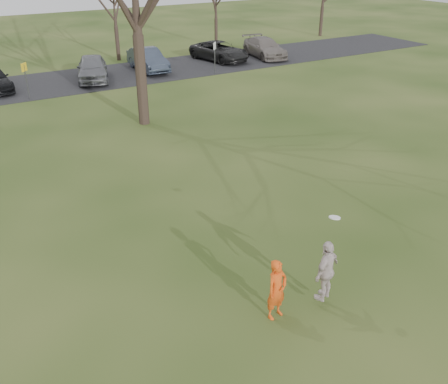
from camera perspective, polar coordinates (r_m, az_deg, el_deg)
The scene contains 11 objects.
ground at distance 12.62m, azimuth 9.58°, elevation -13.22°, with size 120.00×120.00×0.00m, color #1E380F.
parking_strip at distance 33.77m, azimuth -18.95°, elevation 11.63°, with size 62.00×6.50×0.04m, color black.
player_defender at distance 11.90m, azimuth 6.04°, elevation -11.00°, with size 0.57×0.37×1.55m, color #EB4F13.
car_4 at distance 33.61m, azimuth -14.78°, elevation 13.52°, with size 1.83×4.54×1.55m, color slate.
car_5 at distance 35.54m, azimuth -8.68°, elevation 14.70°, with size 1.56×4.47×1.47m, color #2F3847.
car_6 at distance 38.34m, azimuth -0.52°, elevation 15.77°, with size 2.25×4.88×1.36m, color black.
car_7 at distance 39.68m, azimuth 4.67°, elevation 16.09°, with size 1.96×4.82×1.40m, color slate.
catching_play at distance 12.28m, azimuth 11.60°, elevation -8.75°, with size 1.02×0.69×2.17m.
sign_yellow at distance 30.22m, azimuth -21.72°, elevation 12.35°, with size 0.35×0.35×2.08m.
sign_white at distance 34.18m, azimuth -1.07°, elevation 15.66°, with size 0.35×0.35×2.08m.
small_tree_row at distance 39.01m, azimuth -15.10°, elevation 19.83°, with size 55.00×5.90×8.50m.
Camera 1 is at (-6.63, -7.13, 8.04)m, focal length 40.09 mm.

